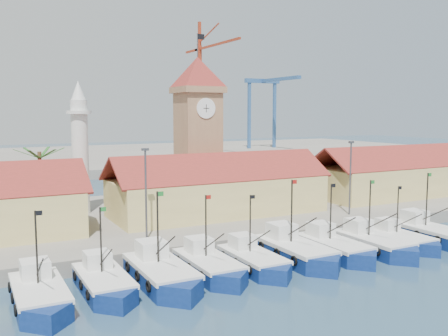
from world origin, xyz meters
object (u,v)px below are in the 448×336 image
boat_0 (40,298)px  minaret (80,147)px  boat_5 (297,253)px  clock_tower (198,128)px

boat_0 → minaret: size_ratio=0.59×
boat_5 → minaret: (-14.67, 25.06, 8.89)m
boat_0 → clock_tower: size_ratio=0.43×
boat_0 → clock_tower: bearing=45.5°
boat_5 → clock_tower: size_ratio=0.47×
boat_5 → clock_tower: 25.60m
boat_0 → minaret: bearing=72.2°
boat_5 → minaret: minaret is taller
clock_tower → minaret: (-15.00, 2.00, -2.23)m
boat_0 → minaret: minaret is taller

